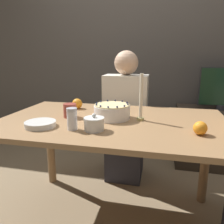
# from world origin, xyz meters

# --- Properties ---
(ground_plane) EXTENTS (12.00, 12.00, 0.00)m
(ground_plane) POSITION_xyz_m (0.00, 0.00, 0.00)
(ground_plane) COLOR #8C7556
(wall_behind) EXTENTS (8.00, 0.05, 2.60)m
(wall_behind) POSITION_xyz_m (0.00, 1.40, 1.30)
(wall_behind) COLOR #4C4742
(wall_behind) RESTS_ON ground_plane
(dining_table) EXTENTS (1.48, 0.90, 0.78)m
(dining_table) POSITION_xyz_m (0.00, 0.00, 0.66)
(dining_table) COLOR #936D47
(dining_table) RESTS_ON ground_plane
(cake) EXTENTS (0.24, 0.24, 0.11)m
(cake) POSITION_xyz_m (-0.01, 0.03, 0.82)
(cake) COLOR white
(cake) RESTS_ON dining_table
(sugar_bowl) EXTENTS (0.11, 0.11, 0.10)m
(sugar_bowl) POSITION_xyz_m (-0.05, -0.23, 0.81)
(sugar_bowl) COLOR silver
(sugar_bowl) RESTS_ON dining_table
(sugar_shaker) EXTENTS (0.06, 0.06, 0.12)m
(sugar_shaker) POSITION_xyz_m (-0.17, -0.24, 0.84)
(sugar_shaker) COLOR white
(sugar_shaker) RESTS_ON dining_table
(plate_stack) EXTENTS (0.18, 0.18, 0.03)m
(plate_stack) POSITION_xyz_m (-0.38, -0.23, 0.79)
(plate_stack) COLOR silver
(plate_stack) RESTS_ON dining_table
(candle) EXTENTS (0.05, 0.05, 0.30)m
(candle) POSITION_xyz_m (0.18, 0.03, 0.90)
(candle) COLOR tan
(candle) RESTS_ON dining_table
(cup) EXTENTS (0.09, 0.09, 0.09)m
(cup) POSITION_xyz_m (-0.29, -0.00, 0.82)
(cup) COLOR #993D33
(cup) RESTS_ON dining_table
(orange_fruit_0) EXTENTS (0.07, 0.07, 0.07)m
(orange_fruit_0) POSITION_xyz_m (0.51, -0.17, 0.81)
(orange_fruit_0) COLOR orange
(orange_fruit_0) RESTS_ON dining_table
(orange_fruit_1) EXTENTS (0.08, 0.08, 0.08)m
(orange_fruit_1) POSITION_xyz_m (-0.34, 0.25, 0.82)
(orange_fruit_1) COLOR orange
(orange_fruit_1) RESTS_ON dining_table
(person_man_blue_shirt) EXTENTS (0.40, 0.34, 1.23)m
(person_man_blue_shirt) POSITION_xyz_m (-0.01, 0.65, 0.54)
(person_man_blue_shirt) COLOR #2D2D38
(person_man_blue_shirt) RESTS_ON ground_plane
(side_cabinet) EXTENTS (0.88, 0.48, 0.63)m
(side_cabinet) POSITION_xyz_m (0.93, 1.12, 0.32)
(side_cabinet) COLOR #382D23
(side_cabinet) RESTS_ON ground_plane
(tv_monitor) EXTENTS (0.48, 0.10, 0.44)m
(tv_monitor) POSITION_xyz_m (0.93, 1.12, 0.86)
(tv_monitor) COLOR #2D2D33
(tv_monitor) RESTS_ON side_cabinet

